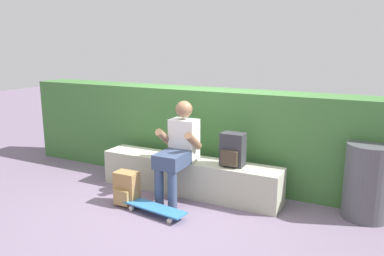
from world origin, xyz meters
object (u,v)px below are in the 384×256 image
(bench_main, at_px, (189,176))
(backpack_on_bench, at_px, (233,150))
(skateboard_near_person, at_px, (154,208))
(trash_bin, at_px, (368,181))
(backpack_on_ground, at_px, (126,189))
(person_skater, at_px, (178,147))

(bench_main, relative_size, backpack_on_bench, 5.99)
(skateboard_near_person, bearing_deg, trash_bin, 25.07)
(bench_main, xyz_separation_m, backpack_on_ground, (-0.50, -0.66, -0.03))
(bench_main, bearing_deg, trash_bin, 6.77)
(backpack_on_ground, bearing_deg, bench_main, 53.14)
(skateboard_near_person, distance_m, backpack_on_ground, 0.47)
(bench_main, xyz_separation_m, person_skater, (-0.03, -0.21, 0.43))
(backpack_on_bench, bearing_deg, bench_main, 179.09)
(backpack_on_ground, xyz_separation_m, trash_bin, (2.56, 0.91, 0.23))
(person_skater, bearing_deg, backpack_on_bench, 17.54)
(bench_main, relative_size, trash_bin, 2.85)
(backpack_on_bench, height_order, backpack_on_ground, backpack_on_bench)
(skateboard_near_person, xyz_separation_m, trash_bin, (2.12, 0.99, 0.34))
(skateboard_near_person, bearing_deg, bench_main, 85.89)
(bench_main, distance_m, person_skater, 0.47)
(bench_main, relative_size, backpack_on_ground, 5.99)
(backpack_on_ground, bearing_deg, trash_bin, 19.48)
(person_skater, height_order, backpack_on_ground, person_skater)
(bench_main, bearing_deg, person_skater, -99.50)
(bench_main, height_order, person_skater, person_skater)
(bench_main, bearing_deg, skateboard_near_person, -94.11)
(bench_main, xyz_separation_m, skateboard_near_person, (-0.05, -0.75, -0.15))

